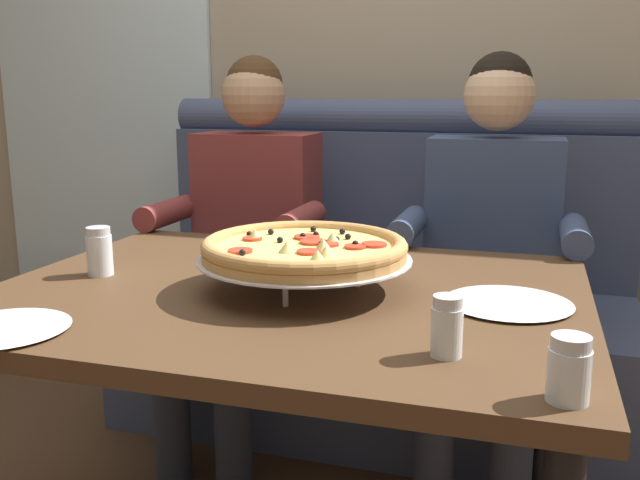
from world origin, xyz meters
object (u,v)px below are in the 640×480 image
dining_table (287,323)px  diner_right (490,244)px  pizza (304,250)px  shaker_pepper_flakes (569,374)px  shaker_oregano (100,255)px  booth_bench (378,306)px  plate_near_left (3,326)px  plate_near_right (508,300)px  diner_left (246,229)px  shaker_parmesan (447,331)px

dining_table → diner_right: diner_right is taller
pizza → shaker_pepper_flakes: bearing=-38.7°
shaker_oregano → shaker_pepper_flakes: bearing=-21.4°
booth_bench → plate_near_left: (-0.40, -1.38, 0.34)m
pizza → shaker_oregano: 0.50m
booth_bench → diner_right: 0.57m
diner_right → plate_near_right: bearing=-83.6°
dining_table → shaker_oregano: (-0.46, -0.02, 0.13)m
diner_right → plate_near_left: 1.37m
diner_left → pizza: 0.83m
diner_right → shaker_pepper_flakes: 1.14m
diner_left → plate_near_left: size_ratio=5.38×
pizza → plate_near_left: 0.61m
shaker_pepper_flakes → dining_table: bearing=143.3°
dining_table → plate_near_left: plate_near_left is taller
pizza → shaker_pepper_flakes: pizza is taller
plate_near_left → plate_near_right: 0.97m
shaker_parmesan → shaker_oregano: 0.89m
diner_left → plate_near_left: bearing=-90.1°
shaker_oregano → pizza: bearing=2.0°
diner_left → diner_right: size_ratio=1.00×
dining_table → shaker_oregano: size_ratio=11.15×
shaker_oregano → plate_near_right: bearing=2.2°
diner_right → pizza: (-0.35, -0.70, 0.11)m
booth_bench → diner_right: size_ratio=1.38×
pizza → plate_near_right: (0.43, 0.02, -0.08)m
dining_table → booth_bench: bearing=90.0°
dining_table → shaker_pepper_flakes: bearing=-36.7°
dining_table → plate_near_right: size_ratio=4.97×
booth_bench → dining_table: (0.00, -0.97, 0.25)m
shaker_parmesan → shaker_oregano: size_ratio=0.89×
booth_bench → plate_near_left: bearing=-106.0°
pizza → plate_near_left: bearing=-136.9°
shaker_pepper_flakes → plate_near_left: shaker_pepper_flakes is taller
dining_table → diner_left: 0.81m
dining_table → pizza: pizza is taller
dining_table → plate_near_right: 0.48m
pizza → shaker_pepper_flakes: 0.67m
dining_table → plate_near_right: (0.47, 0.02, 0.09)m
plate_near_left → booth_bench: bearing=74.0°
shaker_pepper_flakes → diner_left: bearing=130.6°
shaker_pepper_flakes → shaker_oregano: 1.10m
diner_left → booth_bench: bearing=34.0°
shaker_parmesan → plate_near_left: bearing=-171.8°
dining_table → diner_right: 0.81m
plate_near_right → diner_right: bearing=96.4°
booth_bench → shaker_pepper_flakes: bearing=-67.8°
shaker_oregano → plate_near_left: shaker_oregano is taller
shaker_pepper_flakes → plate_near_right: bearing=102.2°
shaker_parmesan → booth_bench: bearing=106.8°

